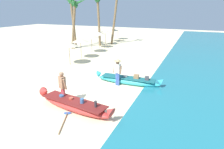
% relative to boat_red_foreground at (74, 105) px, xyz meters
% --- Properties ---
extents(ground_plane, '(80.00, 80.00, 0.00)m').
position_rel_boat_red_foreground_xyz_m(ground_plane, '(-0.82, 1.48, -0.26)').
color(ground_plane, beige).
extents(boat_red_foreground, '(4.44, 1.43, 0.78)m').
position_rel_boat_red_foreground_xyz_m(boat_red_foreground, '(0.00, 0.00, 0.00)').
color(boat_red_foreground, red).
rests_on(boat_red_foreground, ground).
extents(boat_cyan_midground, '(4.38, 0.74, 0.71)m').
position_rel_boat_red_foreground_xyz_m(boat_cyan_midground, '(1.29, 4.20, -0.01)').
color(boat_cyan_midground, '#33B2BC').
rests_on(boat_cyan_midground, ground).
extents(person_vendor_hatted, '(0.58, 0.44, 1.71)m').
position_rel_boat_red_foreground_xyz_m(person_vendor_hatted, '(0.73, 3.75, 0.73)').
color(person_vendor_hatted, '#3D5BA8').
rests_on(person_vendor_hatted, ground).
extents(person_tourist_customer, '(0.58, 0.41, 1.70)m').
position_rel_boat_red_foreground_xyz_m(person_tourist_customer, '(-0.84, 0.33, 0.70)').
color(person_tourist_customer, '#B2383D').
rests_on(person_tourist_customer, ground).
extents(parasol_row_0, '(1.60, 1.60, 1.91)m').
position_rel_boat_red_foreground_xyz_m(parasol_row_0, '(-4.82, 6.62, 1.48)').
color(parasol_row_0, '#8E6B47').
rests_on(parasol_row_0, ground).
extents(parasol_row_1, '(1.60, 1.60, 1.91)m').
position_rel_boat_red_foreground_xyz_m(parasol_row_1, '(-5.10, 8.92, 1.48)').
color(parasol_row_1, '#8E6B47').
rests_on(parasol_row_1, ground).
extents(parasol_row_2, '(1.60, 1.60, 1.91)m').
position_rel_boat_red_foreground_xyz_m(parasol_row_2, '(-5.40, 11.60, 1.48)').
color(parasol_row_2, '#8E6B47').
rests_on(parasol_row_2, ground).
extents(parasol_row_3, '(1.60, 1.60, 1.91)m').
position_rel_boat_red_foreground_xyz_m(parasol_row_3, '(-5.83, 14.30, 1.48)').
color(parasol_row_3, '#8E6B47').
rests_on(parasol_row_3, ground).
extents(parasol_row_4, '(1.60, 1.60, 1.91)m').
position_rel_boat_red_foreground_xyz_m(parasol_row_4, '(-6.06, 16.54, 1.48)').
color(parasol_row_4, '#8E6B47').
rests_on(parasol_row_4, ground).
extents(parasol_row_5, '(1.60, 1.60, 1.91)m').
position_rel_boat_red_foreground_xyz_m(parasol_row_5, '(-6.23, 19.33, 1.48)').
color(parasol_row_5, '#8E6B47').
rests_on(parasol_row_5, ground).
extents(parasol_row_6, '(1.60, 1.60, 1.91)m').
position_rel_boat_red_foreground_xyz_m(parasol_row_6, '(-6.30, 21.62, 1.48)').
color(parasol_row_6, '#8E6B47').
rests_on(parasol_row_6, ground).
extents(palm_tree_tall_inland, '(2.68, 2.39, 5.73)m').
position_rel_boat_red_foreground_xyz_m(palm_tree_tall_inland, '(-8.03, 12.73, 4.25)').
color(palm_tree_tall_inland, brown).
rests_on(palm_tree_tall_inland, ground).
extents(palm_tree_leaning_seaward, '(2.46, 2.25, 6.86)m').
position_rel_boat_red_foreground_xyz_m(palm_tree_leaning_seaward, '(-4.87, 17.37, 5.06)').
color(palm_tree_leaning_seaward, brown).
rests_on(palm_tree_leaning_seaward, ground).
extents(palm_tree_mid_cluster, '(2.34, 2.54, 6.28)m').
position_rel_boat_red_foreground_xyz_m(palm_tree_mid_cluster, '(-8.95, 13.38, 4.83)').
color(palm_tree_mid_cluster, brown).
rests_on(palm_tree_mid_cluster, ground).
extents(palm_tree_far_behind, '(2.43, 2.68, 6.43)m').
position_rel_boat_red_foreground_xyz_m(palm_tree_far_behind, '(-6.71, 15.83, 4.94)').
color(palm_tree_far_behind, brown).
rests_on(palm_tree_far_behind, ground).
extents(paddle, '(0.87, 1.64, 0.05)m').
position_rel_boat_red_foreground_xyz_m(paddle, '(0.12, -0.92, -0.23)').
color(paddle, '#8E6B47').
rests_on(paddle, ground).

